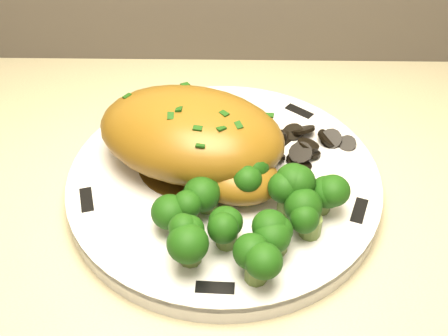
{
  "coord_description": "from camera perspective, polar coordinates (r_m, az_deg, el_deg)",
  "views": [
    {
      "loc": [
        0.26,
        1.34,
        1.24
      ],
      "look_at": [
        0.25,
        1.74,
        0.88
      ],
      "focal_mm": 45.0,
      "sensor_mm": 36.0,
      "label": 1
    }
  ],
  "objects": [
    {
      "name": "plate",
      "position": [
        0.55,
        0.0,
        -1.54
      ],
      "size": [
        0.4,
        0.4,
        0.02
      ],
      "primitive_type": "cylinder",
      "rotation": [
        0.0,
        0.0,
        -0.43
      ],
      "color": "silver",
      "rests_on": "counter"
    },
    {
      "name": "rim_accent_0",
      "position": [
        0.63,
        7.65,
        5.7
      ],
      "size": [
        0.03,
        0.03,
        0.0
      ],
      "primitive_type": "cube",
      "rotation": [
        0.0,
        0.0,
        2.48
      ],
      "color": "black",
      "rests_on": "plate"
    },
    {
      "name": "rim_accent_1",
      "position": [
        0.63,
        -6.52,
        6.18
      ],
      "size": [
        0.03,
        0.03,
        0.0
      ],
      "primitive_type": "cube",
      "rotation": [
        0.0,
        0.0,
        3.73
      ],
      "color": "black",
      "rests_on": "plate"
    },
    {
      "name": "rim_accent_2",
      "position": [
        0.53,
        -13.78,
        -3.18
      ],
      "size": [
        0.02,
        0.03,
        0.0
      ],
      "primitive_type": "cube",
      "rotation": [
        0.0,
        0.0,
        4.99
      ],
      "color": "black",
      "rests_on": "plate"
    },
    {
      "name": "rim_accent_3",
      "position": [
        0.46,
        -0.92,
        -12.09
      ],
      "size": [
        0.03,
        0.01,
        0.0
      ],
      "primitive_type": "cube",
      "rotation": [
        0.0,
        0.0,
        6.24
      ],
      "color": "black",
      "rests_on": "plate"
    },
    {
      "name": "rim_accent_4",
      "position": [
        0.52,
        13.57,
        -4.25
      ],
      "size": [
        0.02,
        0.03,
        0.0
      ],
      "primitive_type": "cube",
      "rotation": [
        0.0,
        0.0,
        7.5
      ],
      "color": "black",
      "rests_on": "plate"
    },
    {
      "name": "gravy_pool",
      "position": [
        0.56,
        -3.22,
        0.71
      ],
      "size": [
        0.11,
        0.11,
        0.0
      ],
      "primitive_type": "cylinder",
      "color": "#38260A",
      "rests_on": "plate"
    },
    {
      "name": "chicken_breast",
      "position": [
        0.53,
        -2.86,
        3.01
      ],
      "size": [
        0.21,
        0.17,
        0.07
      ],
      "rotation": [
        0.0,
        0.0,
        -0.29
      ],
      "color": "brown",
      "rests_on": "plate"
    },
    {
      "name": "mushroom_pile",
      "position": [
        0.57,
        8.28,
        1.58
      ],
      "size": [
        0.09,
        0.07,
        0.03
      ],
      "color": "black",
      "rests_on": "plate"
    },
    {
      "name": "broccoli_florets",
      "position": [
        0.47,
        2.76,
        -4.48
      ],
      "size": [
        0.15,
        0.12,
        0.04
      ],
      "rotation": [
        0.0,
        0.0,
        0.04
      ],
      "color": "#58712F",
      "rests_on": "plate"
    }
  ]
}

